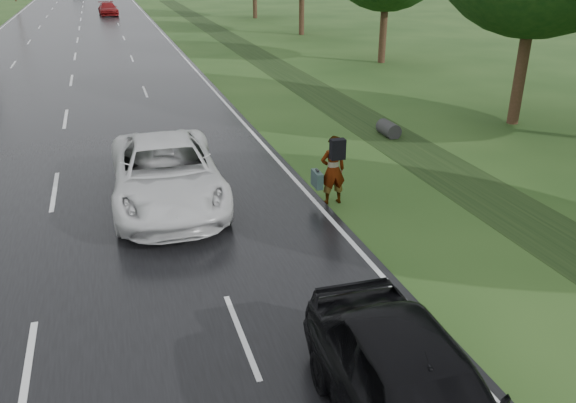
% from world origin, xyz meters
% --- Properties ---
extents(ground, '(220.00, 220.00, 0.00)m').
position_xyz_m(ground, '(0.00, 0.00, 0.00)').
color(ground, '#224016').
rests_on(ground, ground).
extents(road, '(14.00, 180.00, 0.04)m').
position_xyz_m(road, '(0.00, 45.00, 0.02)').
color(road, black).
rests_on(road, ground).
extents(edge_stripe_east, '(0.12, 180.00, 0.01)m').
position_xyz_m(edge_stripe_east, '(6.75, 45.00, 0.04)').
color(edge_stripe_east, silver).
rests_on(edge_stripe_east, road).
extents(center_line, '(0.12, 180.00, 0.01)m').
position_xyz_m(center_line, '(0.00, 45.00, 0.04)').
color(center_line, silver).
rests_on(center_line, road).
extents(drainage_ditch, '(2.20, 120.00, 0.56)m').
position_xyz_m(drainage_ditch, '(11.50, 18.71, 0.04)').
color(drainage_ditch, black).
rests_on(drainage_ditch, ground).
extents(pedestrian, '(0.85, 0.77, 1.89)m').
position_xyz_m(pedestrian, '(7.18, 4.91, 0.98)').
color(pedestrian, '#A5998C').
rests_on(pedestrian, ground).
extents(white_pickup, '(2.97, 6.09, 1.67)m').
position_xyz_m(white_pickup, '(3.00, 6.27, 0.87)').
color(white_pickup, silver).
rests_on(white_pickup, road).
extents(dark_sedan, '(2.14, 4.90, 1.64)m').
position_xyz_m(dark_sedan, '(5.14, -3.05, 0.86)').
color(dark_sedan, black).
rests_on(dark_sedan, road).
extents(far_car_red, '(2.17, 4.71, 1.33)m').
position_xyz_m(far_car_red, '(2.88, 59.55, 0.71)').
color(far_car_red, maroon).
rests_on(far_car_red, road).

